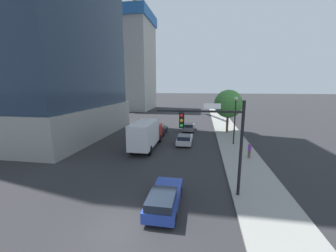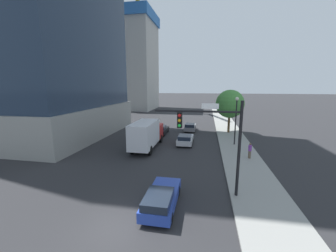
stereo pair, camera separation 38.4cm
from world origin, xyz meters
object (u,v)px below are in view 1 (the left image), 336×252
Objects in this scene: construction_building at (127,58)px; box_truck at (146,134)px; pedestrian_purple_shirt at (249,150)px; car_blue at (164,198)px; traffic_light_pole at (214,132)px; street_lamp at (235,114)px; car_black at (159,130)px; street_tree at (228,104)px; car_gray at (189,127)px; car_silver at (185,139)px.

construction_building reaches higher than box_truck.
car_blue is at bearing -124.77° from pedestrian_purple_shirt.
pedestrian_purple_shirt is (4.12, 8.00, -3.56)m from traffic_light_pole.
street_lamp is 0.76× the size of box_truck.
car_black reaches higher than car_blue.
car_gray is at bearing 176.33° from street_tree.
construction_building is 49.01m from street_lamp.
street_tree is at bearing -3.67° from car_gray.
street_tree reaches higher than car_black.
car_black is 6.74m from car_silver.
car_gray is at bearing 98.28° from traffic_light_pole.
car_blue is (0.00, -14.73, 0.03)m from car_silver.
traffic_light_pole is at bearing -117.28° from pedestrian_purple_shirt.
box_truck is (-7.42, 9.71, -2.64)m from traffic_light_pole.
car_gray is 0.91× the size of car_blue.
traffic_light_pole is 19.44m from car_black.
street_lamp is 7.13m from car_silver.
street_tree is 4.23× the size of pedestrian_purple_shirt.
construction_building reaches higher than street_tree.
traffic_light_pole reaches higher than car_black.
street_tree is at bearing 44.75° from box_truck.
box_truck is at bearing 171.57° from pedestrian_purple_shirt.
box_truck is (-4.42, -10.93, 1.18)m from car_gray.
pedestrian_purple_shirt is at bearing -8.43° from box_truck.
car_silver is at bearing 31.95° from box_truck.
traffic_light_pole reaches higher than car_blue.
car_gray is 14.51m from pedestrian_purple_shirt.
street_lamp is 10.38m from car_gray.
street_lamp is 16.88m from car_blue.
box_truck is (17.43, -41.68, -14.19)m from construction_building.
car_black is 0.97× the size of car_blue.
car_gray is at bearing 90.00° from car_blue.
car_gray is 2.60× the size of pedestrian_purple_shirt.
car_black is at bearing 140.37° from pedestrian_purple_shirt.
street_tree reaches higher than car_blue.
car_silver is 0.94× the size of car_blue.
construction_building reaches higher than car_gray.
car_gray is at bearing 119.41° from pedestrian_purple_shirt.
car_blue is (-6.20, -22.51, -3.99)m from street_tree.
street_lamp is at bearing -50.54° from car_gray.
construction_building is 59.93m from car_blue.
street_tree is 11.67m from car_black.
car_blue is at bearing -105.41° from street_tree.
street_lamp reaches higher than car_blue.
construction_building is 47.35m from box_truck.
car_blue is at bearing -69.74° from box_truck.
street_lamp is 1.35× the size of car_black.
construction_building is 6.07× the size of traffic_light_pole.
traffic_light_pole is at bearing -98.99° from street_tree.
car_blue is (0.00, -22.90, 0.01)m from car_gray.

